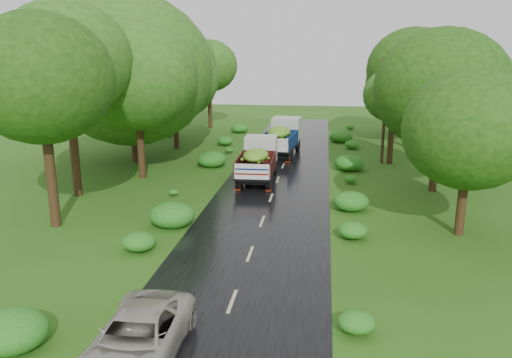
% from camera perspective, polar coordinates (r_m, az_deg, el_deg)
% --- Properties ---
extents(ground, '(120.00, 120.00, 0.00)m').
position_cam_1_polar(ground, '(16.96, -2.74, -13.83)').
color(ground, '#254B10').
rests_on(ground, ground).
extents(road, '(6.50, 80.00, 0.02)m').
position_cam_1_polar(road, '(21.43, -0.29, -7.51)').
color(road, black).
rests_on(road, ground).
extents(road_lines, '(0.12, 69.60, 0.00)m').
position_cam_1_polar(road_lines, '(22.34, 0.07, -6.52)').
color(road_lines, '#BFB78C').
rests_on(road_lines, road).
extents(truck_near, '(2.24, 6.02, 2.51)m').
position_cam_1_polar(truck_near, '(31.49, 0.24, 2.39)').
color(truck_near, black).
rests_on(truck_near, ground).
extents(truck_far, '(2.90, 6.64, 2.71)m').
position_cam_1_polar(truck_far, '(39.21, 3.01, 4.97)').
color(truck_far, black).
rests_on(truck_far, ground).
extents(car, '(2.23, 4.76, 1.32)m').
position_cam_1_polar(car, '(14.17, -13.38, -17.28)').
color(car, '#B5ACA0').
rests_on(car, road).
extents(utility_pole, '(1.31, 0.65, 7.95)m').
position_cam_1_polar(utility_pole, '(37.17, 14.52, 7.99)').
color(utility_pole, '#382616').
rests_on(utility_pole, ground).
extents(trees_left, '(7.04, 34.48, 9.23)m').
position_cam_1_polar(trees_left, '(37.94, -12.69, 11.93)').
color(trees_left, black).
rests_on(trees_left, ground).
extents(trees_right, '(5.70, 31.37, 8.23)m').
position_cam_1_polar(trees_right, '(37.30, 18.10, 9.95)').
color(trees_right, black).
rests_on(trees_right, ground).
extents(shrubs, '(11.90, 44.00, 0.70)m').
position_cam_1_polar(shrubs, '(29.81, 2.14, -0.43)').
color(shrubs, '#236A19').
rests_on(shrubs, ground).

